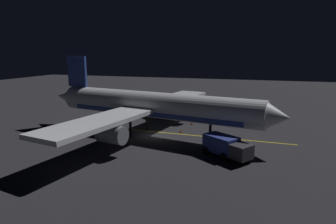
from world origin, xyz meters
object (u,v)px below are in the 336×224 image
object	(u,v)px
baggage_truck	(225,147)
catering_truck	(159,110)
ground_crew_worker	(209,147)
airliner	(150,106)
traffic_cone_near_left	(181,131)
traffic_cone_near_right	(192,123)

from	to	relation	value
baggage_truck	catering_truck	xyz separation A→B (m)	(-16.57, -13.47, 0.13)
baggage_truck	catering_truck	size ratio (longest dim) A/B	1.04
baggage_truck	ground_crew_worker	bearing A→B (deg)	-99.97
airliner	traffic_cone_near_left	world-z (taller)	airliner
baggage_truck	traffic_cone_near_right	size ratio (longest dim) A/B	10.47
catering_truck	ground_crew_worker	world-z (taller)	catering_truck
ground_crew_worker	traffic_cone_near_left	world-z (taller)	ground_crew_worker
airliner	catering_truck	bearing A→B (deg)	-166.95
traffic_cone_near_left	catering_truck	bearing A→B (deg)	-143.37
airliner	ground_crew_worker	xyz separation A→B (m)	(5.13, 9.07, -3.27)
catering_truck	traffic_cone_near_right	world-z (taller)	catering_truck
ground_crew_worker	traffic_cone_near_left	xyz separation A→B (m)	(-7.95, -5.48, -0.64)
ground_crew_worker	traffic_cone_near_left	distance (m)	9.67
baggage_truck	catering_truck	distance (m)	21.35
traffic_cone_near_right	baggage_truck	bearing A→B (deg)	27.11
airliner	traffic_cone_near_right	xyz separation A→B (m)	(-7.99, 4.01, -3.90)
traffic_cone_near_left	traffic_cone_near_right	distance (m)	5.18
catering_truck	traffic_cone_near_right	distance (m)	7.37
airliner	traffic_cone_near_right	bearing A→B (deg)	153.36
baggage_truck	traffic_cone_near_left	size ratio (longest dim) A/B	10.47
ground_crew_worker	traffic_cone_near_right	bearing A→B (deg)	-158.91
baggage_truck	traffic_cone_near_left	world-z (taller)	baggage_truck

